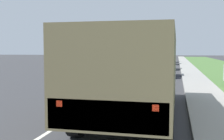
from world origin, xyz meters
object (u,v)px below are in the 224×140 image
Objects in this scene: car_nearest_ahead at (163,68)px; car_third_ahead at (169,60)px; car_second_ahead at (166,63)px; military_truck at (136,69)px; car_fourth_ahead at (171,59)px; car_farthest_ahead at (156,57)px.

car_third_ahead is at bearing 90.26° from car_nearest_ahead.
military_truck is at bearing -90.23° from car_second_ahead.
car_nearest_ahead is at bearing -89.13° from car_second_ahead.
car_nearest_ahead is 1.10× the size of car_fourth_ahead.
car_nearest_ahead is (0.22, 14.37, -0.87)m from military_truck.
car_second_ahead reaches higher than car_nearest_ahead.
car_farthest_ahead is (-3.52, 32.62, -0.06)m from car_second_ahead.
car_third_ahead is at bearing 89.78° from military_truck.
military_truck is 1.94× the size of car_farthest_ahead.
military_truck is 42.28m from car_fourth_ahead.
military_truck reaches higher than car_third_ahead.
car_second_ahead reaches higher than car_fourth_ahead.
military_truck is at bearing -90.24° from car_fourth_ahead.
car_fourth_ahead is at bearing 90.08° from car_nearest_ahead.
military_truck is 1.82× the size of car_third_ahead.
military_truck is 55.49m from car_farthest_ahead.
car_third_ahead reaches higher than car_fourth_ahead.
car_farthest_ahead is (-3.65, 41.01, -0.03)m from car_nearest_ahead.
military_truck is 1.91× the size of car_second_ahead.
car_third_ahead reaches higher than car_second_ahead.
military_truck is at bearing -86.46° from car_farthest_ahead.
car_third_ahead reaches higher than car_farthest_ahead.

